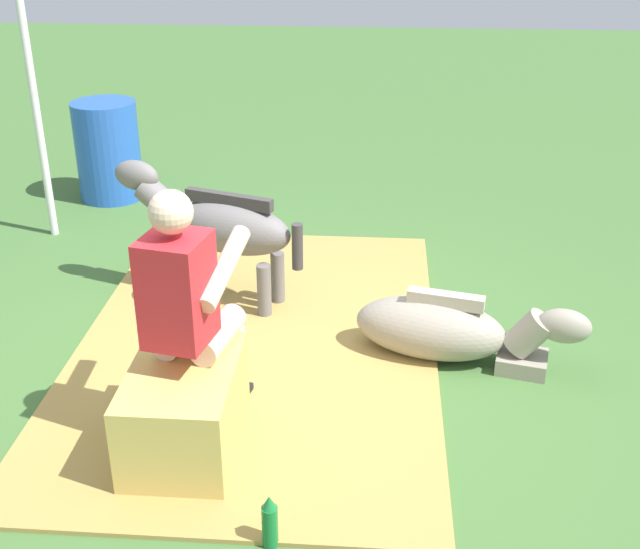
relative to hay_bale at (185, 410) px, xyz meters
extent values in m
plane|color=#426B33|center=(0.80, -0.36, -0.23)|extent=(24.00, 24.00, 0.00)
cube|color=#AD8C47|center=(1.02, -0.20, -0.22)|extent=(3.29, 2.13, 0.02)
cube|color=tan|center=(0.00, 0.00, 0.00)|extent=(0.76, 0.50, 0.46)
cylinder|color=beige|center=(0.27, 0.06, 0.30)|extent=(0.42, 0.22, 0.14)
cylinder|color=beige|center=(0.46, 0.02, 0.00)|extent=(0.11, 0.11, 0.46)
cube|color=black|center=(0.46, 0.02, -0.20)|extent=(0.24, 0.14, 0.06)
cylinder|color=beige|center=(0.23, -0.14, 0.30)|extent=(0.42, 0.22, 0.14)
cylinder|color=beige|center=(0.42, -0.18, 0.00)|extent=(0.11, 0.11, 0.46)
cube|color=black|center=(0.42, -0.18, -0.20)|extent=(0.24, 0.14, 0.06)
cube|color=red|center=(0.05, 0.00, 0.63)|extent=(0.35, 0.34, 0.52)
cylinder|color=beige|center=(0.26, 0.12, 0.68)|extent=(0.51, 0.19, 0.26)
cylinder|color=beige|center=(0.19, -0.19, 0.68)|extent=(0.51, 0.19, 0.26)
sphere|color=beige|center=(0.05, 0.00, 1.01)|extent=(0.20, 0.20, 0.20)
ellipsoid|color=slate|center=(1.55, 0.04, 0.31)|extent=(0.57, 0.90, 0.34)
cylinder|color=slate|center=(1.55, 0.33, -0.04)|extent=(0.09, 0.09, 0.37)
cylinder|color=slate|center=(1.74, 0.27, -0.04)|extent=(0.09, 0.09, 0.37)
cylinder|color=slate|center=(1.37, -0.20, -0.04)|extent=(0.09, 0.09, 0.37)
cylinder|color=slate|center=(1.56, -0.26, -0.04)|extent=(0.09, 0.09, 0.37)
cylinder|color=slate|center=(1.71, 0.51, 0.41)|extent=(0.29, 0.40, 0.33)
ellipsoid|color=slate|center=(1.77, 0.68, 0.57)|extent=(0.25, 0.35, 0.20)
cube|color=#3A3838|center=(1.55, 0.04, 0.50)|extent=(0.25, 0.59, 0.08)
cylinder|color=#3A3838|center=(1.40, -0.41, 0.26)|extent=(0.07, 0.07, 0.30)
ellipsoid|color=gray|center=(0.99, -1.22, -0.05)|extent=(0.59, 0.95, 0.36)
cube|color=gray|center=(0.86, -1.75, -0.18)|extent=(0.30, 0.33, 0.10)
cylinder|color=gray|center=(0.86, -1.77, 0.01)|extent=(0.24, 0.32, 0.30)
ellipsoid|color=gray|center=(0.82, -1.94, 0.09)|extent=(0.22, 0.33, 0.20)
cube|color=#B5A999|center=(0.97, -1.30, 0.15)|extent=(0.18, 0.45, 0.08)
cylinder|color=#197233|center=(-0.61, -0.49, -0.13)|extent=(0.07, 0.07, 0.20)
cone|color=#197233|center=(-0.61, -0.49, 0.00)|extent=(0.06, 0.06, 0.06)
cylinder|color=blue|center=(3.46, 1.44, 0.19)|extent=(0.55, 0.55, 0.85)
cylinder|color=silver|center=(2.61, 1.65, 0.96)|extent=(0.06, 0.06, 2.37)
camera|label=1|loc=(-3.22, -0.90, 2.32)|focal=46.04mm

